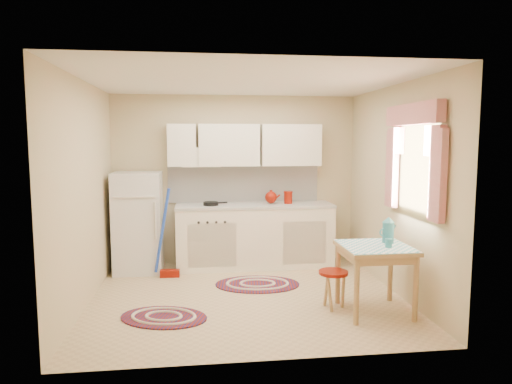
{
  "coord_description": "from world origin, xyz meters",
  "views": [
    {
      "loc": [
        -0.54,
        -5.2,
        1.83
      ],
      "look_at": [
        0.14,
        0.25,
        1.22
      ],
      "focal_mm": 32.0,
      "sensor_mm": 36.0,
      "label": 1
    }
  ],
  "objects_px": {
    "table": "(375,279)",
    "stool": "(333,290)",
    "fridge": "(138,222)",
    "base_cabinets": "(255,237)"
  },
  "relations": [
    {
      "from": "base_cabinets",
      "to": "table",
      "type": "distance_m",
      "value": 2.22
    },
    {
      "from": "table",
      "to": "base_cabinets",
      "type": "bearing_deg",
      "value": 118.47
    },
    {
      "from": "fridge",
      "to": "stool",
      "type": "relative_size",
      "value": 3.33
    },
    {
      "from": "table",
      "to": "stool",
      "type": "bearing_deg",
      "value": 159.1
    },
    {
      "from": "fridge",
      "to": "stool",
      "type": "xyz_separation_m",
      "value": [
        2.3,
        -1.74,
        -0.49
      ]
    },
    {
      "from": "base_cabinets",
      "to": "stool",
      "type": "relative_size",
      "value": 5.36
    },
    {
      "from": "fridge",
      "to": "table",
      "type": "xyz_separation_m",
      "value": [
        2.71,
        -1.9,
        -0.34
      ]
    },
    {
      "from": "table",
      "to": "stool",
      "type": "height_order",
      "value": "table"
    },
    {
      "from": "table",
      "to": "fridge",
      "type": "bearing_deg",
      "value": 144.93
    },
    {
      "from": "table",
      "to": "stool",
      "type": "relative_size",
      "value": 1.71
    }
  ]
}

